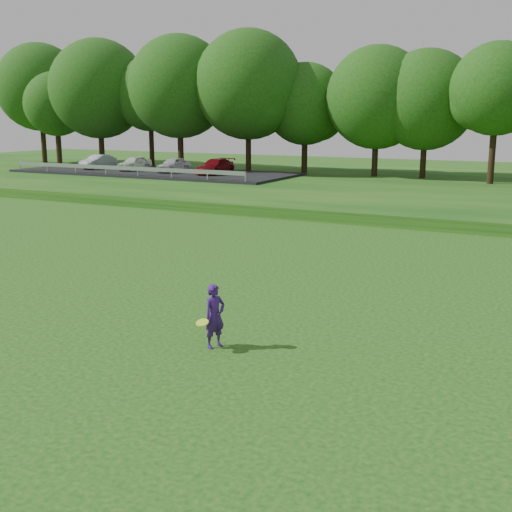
% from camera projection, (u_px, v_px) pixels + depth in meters
% --- Properties ---
extents(ground, '(140.00, 140.00, 0.00)m').
position_uv_depth(ground, '(148.00, 354.00, 14.49)').
color(ground, '#0D4511').
rests_on(ground, ground).
extents(berm, '(130.00, 30.00, 0.60)m').
position_uv_depth(berm, '(448.00, 190.00, 43.92)').
color(berm, '#0D4511').
rests_on(berm, ground).
extents(walking_path, '(130.00, 1.60, 0.04)m').
position_uv_depth(walking_path, '(392.00, 224.00, 31.83)').
color(walking_path, gray).
rests_on(walking_path, ground).
extents(treeline, '(104.00, 7.00, 15.00)m').
position_uv_depth(treeline, '(466.00, 76.00, 45.72)').
color(treeline, '#17430F').
rests_on(treeline, berm).
extents(parking_lot, '(24.00, 9.00, 1.38)m').
position_uv_depth(parking_lot, '(155.00, 169.00, 53.40)').
color(parking_lot, black).
rests_on(parking_lot, berm).
extents(woman, '(0.54, 0.84, 1.51)m').
position_uv_depth(woman, '(215.00, 316.00, 14.80)').
color(woman, '#3A186C').
rests_on(woman, ground).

